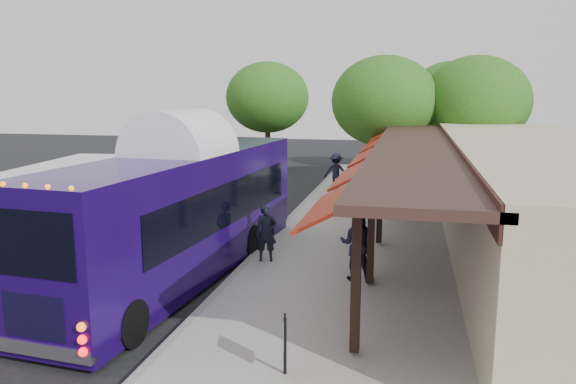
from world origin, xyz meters
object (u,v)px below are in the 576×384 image
Objects in this scene: coach_bus at (182,206)px; sign_board at (285,336)px; ped_b at (357,244)px; ped_a at (266,233)px; city_bus at (35,215)px; ped_c at (381,183)px; ped_d at (336,172)px.

sign_board is at bearing -46.29° from coach_bus.
ped_a is at bearing -16.25° from ped_b.
coach_bus is 2.66m from ped_a.
city_bus is 14.98m from ped_c.
ped_a reaches higher than ped_c.
coach_bus is 5.94× the size of ped_b.
ped_b reaches higher than ped_c.
city_bus is 10.01× the size of sign_board.
ped_c is (2.80, 10.16, -0.03)m from ped_a.
coach_bus reaches higher than ped_c.
ped_d is 19.07m from sign_board.
ped_d is at bearing 85.13° from coach_bus.
city_bus is at bearing 7.77° from ped_b.
ped_a is 0.92× the size of ped_d.
ped_a is (2.05, 1.37, -0.99)m from coach_bus.
coach_bus reaches higher than ped_d.
city_bus is 10.06m from sign_board.
ped_d reaches higher than ped_c.
ped_d is at bearing 57.32° from city_bus.
ped_d is (0.42, 12.49, 0.08)m from ped_a.
coach_bus is at bearing -4.74° from city_bus.
city_bus is at bearing 32.37° from ped_c.
coach_bus is at bearing 72.19° from ped_d.
ped_b is 11.29m from ped_c.
city_bus is (-4.60, -0.09, -0.45)m from coach_bus.
ped_c is at bearing 72.41° from coach_bus.
ped_d reaches higher than sign_board.
sign_board is (2.03, -6.51, -0.14)m from ped_a.
ped_c is at bearing 45.06° from city_bus.
ped_c is (4.85, 11.53, -1.01)m from coach_bus.
city_bus reaches higher than ped_d.
ped_d reaches higher than ped_a.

